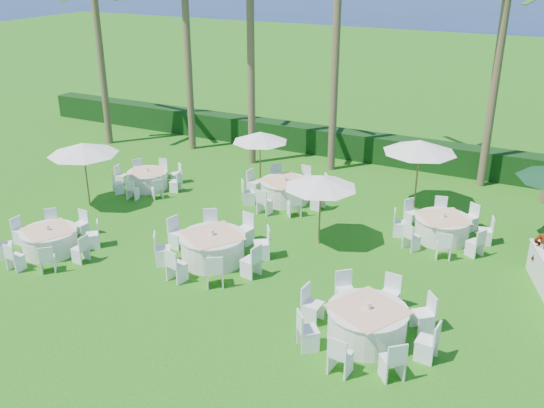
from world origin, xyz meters
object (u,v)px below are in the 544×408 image
(banquet_table_b, at_px, (213,247))
(banquet_table_d, at_px, (148,179))
(banquet_table_a, at_px, (50,240))
(banquet_table_c, at_px, (367,323))
(banquet_table_e, at_px, (285,190))
(umbrella_b, at_px, (321,182))
(banquet_table_f, at_px, (442,228))
(umbrella_c, at_px, (260,137))
(umbrella_d, at_px, (420,146))
(staff_person, at_px, (544,251))
(umbrella_a, at_px, (83,149))

(banquet_table_b, relative_size, banquet_table_d, 1.25)
(banquet_table_a, xyz_separation_m, banquet_table_d, (-0.67, 5.87, -0.03))
(banquet_table_c, relative_size, banquet_table_e, 1.05)
(banquet_table_b, distance_m, banquet_table_d, 6.89)
(banquet_table_a, distance_m, umbrella_b, 8.71)
(banquet_table_b, distance_m, banquet_table_c, 5.78)
(banquet_table_f, bearing_deg, banquet_table_b, -141.90)
(banquet_table_a, bearing_deg, umbrella_c, 67.74)
(banquet_table_b, distance_m, banquet_table_e, 5.31)
(banquet_table_d, bearing_deg, umbrella_d, 15.73)
(umbrella_d, distance_m, staff_person, 5.96)
(banquet_table_d, distance_m, banquet_table_e, 5.62)
(banquet_table_c, bearing_deg, banquet_table_d, 152.17)
(banquet_table_d, bearing_deg, banquet_table_c, -27.83)
(banquet_table_b, bearing_deg, banquet_table_e, 90.93)
(banquet_table_a, height_order, banquet_table_b, banquet_table_b)
(banquet_table_b, bearing_deg, umbrella_a, 165.65)
(banquet_table_d, xyz_separation_m, umbrella_a, (-0.85, -2.43, 1.85))
(umbrella_a, distance_m, staff_person, 15.62)
(banquet_table_a, height_order, umbrella_b, umbrella_b)
(umbrella_a, xyz_separation_m, umbrella_d, (10.87, 5.25, 0.15))
(banquet_table_c, relative_size, banquet_table_d, 1.24)
(banquet_table_d, height_order, staff_person, staff_person)
(banquet_table_a, bearing_deg, umbrella_b, 30.58)
(umbrella_b, xyz_separation_m, staff_person, (6.59, 0.84, -1.28))
(banquet_table_f, distance_m, umbrella_d, 3.31)
(banquet_table_d, relative_size, banquet_table_f, 0.89)
(umbrella_a, bearing_deg, umbrella_d, 25.78)
(banquet_table_e, bearing_deg, banquet_table_b, -89.07)
(umbrella_a, relative_size, umbrella_b, 1.07)
(banquet_table_e, height_order, staff_person, staff_person)
(banquet_table_e, distance_m, umbrella_b, 4.13)
(banquet_table_f, xyz_separation_m, umbrella_c, (-7.55, 1.56, 1.67))
(umbrella_a, bearing_deg, banquet_table_a, -66.16)
(banquet_table_b, distance_m, staff_person, 9.67)
(staff_person, bearing_deg, banquet_table_d, -11.39)
(umbrella_b, distance_m, umbrella_d, 4.80)
(umbrella_a, relative_size, umbrella_d, 0.96)
(banquet_table_d, bearing_deg, umbrella_a, -109.29)
(banquet_table_b, bearing_deg, umbrella_c, 104.57)
(banquet_table_d, distance_m, banquet_table_f, 11.51)
(banquet_table_a, distance_m, umbrella_c, 8.82)
(banquet_table_d, height_order, banquet_table_f, banquet_table_f)
(banquet_table_b, height_order, umbrella_c, umbrella_c)
(umbrella_a, xyz_separation_m, umbrella_b, (8.87, 0.90, -0.06))
(banquet_table_a, bearing_deg, banquet_table_d, 96.50)
(banquet_table_f, relative_size, umbrella_b, 1.33)
(umbrella_c, bearing_deg, banquet_table_c, -48.29)
(banquet_table_f, bearing_deg, banquet_table_e, 173.75)
(banquet_table_d, xyz_separation_m, banquet_table_e, (5.48, 1.24, 0.06))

